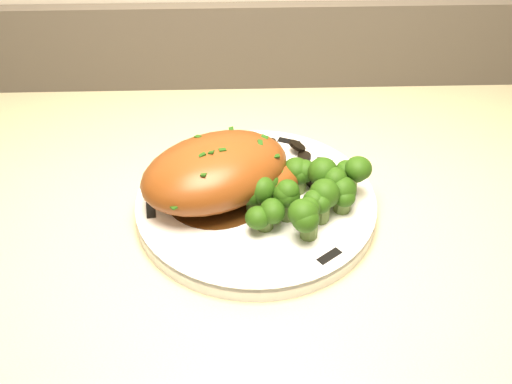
{
  "coord_description": "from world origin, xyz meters",
  "views": [
    {
      "loc": [
        0.52,
        1.19,
        1.28
      ],
      "look_at": [
        0.54,
        1.72,
        0.84
      ],
      "focal_mm": 45.0,
      "sensor_mm": 36.0,
      "label": 1
    }
  ],
  "objects": [
    {
      "name": "rim_accent_0",
      "position": [
        0.58,
        1.82,
        0.83
      ],
      "size": [
        0.03,
        0.02,
        0.0
      ],
      "primitive_type": "cube",
      "rotation": [
        0.0,
        0.0,
        2.75
      ],
      "color": "black",
      "rests_on": "plate"
    },
    {
      "name": "rim_accent_1",
      "position": [
        0.42,
        1.7,
        0.83
      ],
      "size": [
        0.01,
        0.03,
        0.0
      ],
      "primitive_type": "cube",
      "rotation": [
        0.0,
        0.0,
        4.85
      ],
      "color": "black",
      "rests_on": "plate"
    },
    {
      "name": "gravy_pool",
      "position": [
        0.49,
        1.73,
        0.83
      ],
      "size": [
        0.11,
        0.11,
        0.0
      ],
      "primitive_type": "cylinder",
      "color": "#3D200B",
      "rests_on": "plate"
    },
    {
      "name": "broccoli_florets",
      "position": [
        0.58,
        1.7,
        0.86
      ],
      "size": [
        0.13,
        0.1,
        0.04
      ],
      "rotation": [
        0.0,
        0.0,
        -0.09
      ],
      "color": "#567230",
      "rests_on": "plate"
    },
    {
      "name": "rim_accent_2",
      "position": [
        0.6,
        1.63,
        0.83
      ],
      "size": [
        0.03,
        0.02,
        0.0
      ],
      "primitive_type": "cube",
      "rotation": [
        0.0,
        0.0,
        6.94
      ],
      "color": "black",
      "rests_on": "plate"
    },
    {
      "name": "chicken_breast",
      "position": [
        0.5,
        1.73,
        0.86
      ],
      "size": [
        0.2,
        0.17,
        0.06
      ],
      "rotation": [
        0.0,
        0.0,
        0.48
      ],
      "color": "brown",
      "rests_on": "plate"
    },
    {
      "name": "mushroom_pile",
      "position": [
        0.57,
        1.77,
        0.84
      ],
      "size": [
        0.09,
        0.07,
        0.03
      ],
      "color": "black",
      "rests_on": "plate"
    },
    {
      "name": "plate",
      "position": [
        0.54,
        1.72,
        0.82
      ],
      "size": [
        0.31,
        0.31,
        0.02
      ],
      "primitive_type": "cylinder",
      "rotation": [
        0.0,
        0.0,
        0.21
      ],
      "color": "white",
      "rests_on": "counter"
    }
  ]
}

